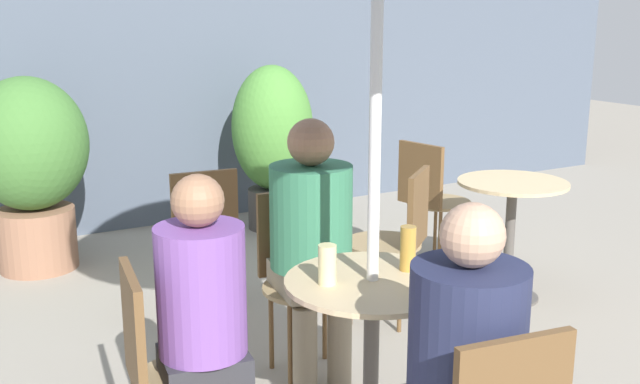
{
  "coord_description": "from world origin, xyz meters",
  "views": [
    {
      "loc": [
        -1.64,
        -2.11,
        1.7
      ],
      "look_at": [
        -0.18,
        0.49,
        0.97
      ],
      "focal_mm": 42.0,
      "sensor_mm": 36.0,
      "label": 1
    }
  ],
  "objects": [
    {
      "name": "bistro_chair_5",
      "position": [
        -0.27,
        1.67,
        0.53
      ],
      "size": [
        0.43,
        0.44,
        0.87
      ],
      "rotation": [
        0.0,
        0.0,
        3.05
      ],
      "color": "#997F56",
      "rests_on": "ground_plane"
    },
    {
      "name": "cafe_table_far",
      "position": [
        1.43,
        1.06,
        0.53
      ],
      "size": [
        0.64,
        0.64,
        0.72
      ],
      "color": "#514C47",
      "rests_on": "ground_plane"
    },
    {
      "name": "beer_glass_0",
      "position": [
        -0.01,
        0.11,
        0.81
      ],
      "size": [
        0.06,
        0.06,
        0.17
      ],
      "color": "#B28433",
      "rests_on": "cafe_table_near"
    },
    {
      "name": "seated_person_2",
      "position": [
        -0.27,
        -0.54,
        0.7
      ],
      "size": [
        0.35,
        0.37,
        1.17
      ],
      "rotation": [
        0.0,
        0.0,
        3.01
      ],
      "color": "brown",
      "rests_on": "ground_plane"
    },
    {
      "name": "seated_person_0",
      "position": [
        -0.1,
        0.71,
        0.73
      ],
      "size": [
        0.37,
        0.4,
        1.24
      ],
      "rotation": [
        0.0,
        0.0,
        -0.14
      ],
      "color": "gray",
      "rests_on": "ground_plane"
    },
    {
      "name": "bistro_chair_1",
      "position": [
        -0.95,
        0.19,
        0.53
      ],
      "size": [
        0.44,
        0.43,
        0.87
      ],
      "rotation": [
        0.0,
        0.0,
        1.43
      ],
      "color": "#997F56",
      "rests_on": "ground_plane"
    },
    {
      "name": "cafe_table_near",
      "position": [
        -0.18,
        0.09,
        0.53
      ],
      "size": [
        0.66,
        0.66,
        0.72
      ],
      "color": "#514C47",
      "rests_on": "ground_plane"
    },
    {
      "name": "bistro_chair_0",
      "position": [
        -0.08,
        0.86,
        0.53
      ],
      "size": [
        0.43,
        0.44,
        0.87
      ],
      "rotation": [
        0.0,
        0.0,
        -0.14
      ],
      "color": "#997F56",
      "rests_on": "ground_plane"
    },
    {
      "name": "bistro_chair_3",
      "position": [
        0.65,
        1.09,
        0.53
      ],
      "size": [
        0.49,
        0.49,
        0.87
      ],
      "rotation": [
        0.0,
        0.0,
        3.84
      ],
      "color": "#997F56",
      "rests_on": "ground_plane"
    },
    {
      "name": "beer_glass_1",
      "position": [
        -0.35,
        0.13,
        0.8
      ],
      "size": [
        0.07,
        0.07,
        0.15
      ],
      "color": "beige",
      "rests_on": "cafe_table_near"
    },
    {
      "name": "potted_plant_0",
      "position": [
        -0.95,
        3.0,
        0.74
      ],
      "size": [
        0.76,
        0.76,
        1.29
      ],
      "color": "#93664C",
      "rests_on": "ground_plane"
    },
    {
      "name": "seated_person_1",
      "position": [
        -0.81,
        0.17,
        0.71
      ],
      "size": [
        0.33,
        0.31,
        1.18
      ],
      "rotation": [
        0.0,
        0.0,
        1.43
      ],
      "color": "#2D2D33",
      "rests_on": "ground_plane"
    },
    {
      "name": "potted_plant_1",
      "position": [
        0.86,
        3.1,
        0.73
      ],
      "size": [
        0.63,
        0.63,
        1.29
      ],
      "color": "#47423D",
      "rests_on": "ground_plane"
    },
    {
      "name": "bistro_chair_4",
      "position": [
        1.33,
        1.71,
        0.53
      ],
      "size": [
        0.45,
        0.43,
        0.87
      ],
      "rotation": [
        0.0,
        0.0,
        1.77
      ],
      "color": "#997F56",
      "rests_on": "ground_plane"
    },
    {
      "name": "storefront_wall",
      "position": [
        0.0,
        3.66,
        1.5
      ],
      "size": [
        10.0,
        0.06,
        3.0
      ],
      "color": "#4C5666",
      "rests_on": "ground_plane"
    }
  ]
}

